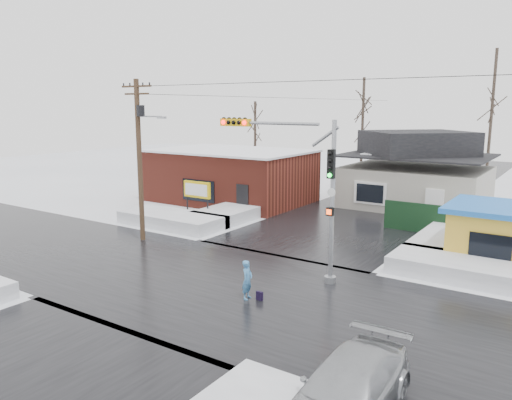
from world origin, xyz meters
The scene contains 20 objects.
ground centered at (0.00, 0.00, 0.00)m, with size 120.00×120.00×0.00m, color white.
road_ns centered at (0.00, 0.00, 0.01)m, with size 10.00×120.00×0.02m, color black.
road_ew centered at (0.00, 0.00, 0.01)m, with size 120.00×10.00×0.02m, color black.
snowbank_nw centered at (-9.00, 7.00, 0.40)m, with size 7.00×3.00×0.80m, color white.
snowbank_ne centered at (9.00, 7.00, 0.40)m, with size 7.00×3.00×0.80m, color white.
snowbank_nside_w centered at (-7.00, 12.00, 0.40)m, with size 3.00×8.00×0.80m, color white.
snowbank_nside_e centered at (7.00, 12.00, 0.40)m, with size 3.00×8.00×0.80m, color white.
traffic_signal centered at (2.43, 2.97, 4.54)m, with size 6.05×0.68×7.00m.
utility_pole centered at (-7.93, 3.50, 5.11)m, with size 3.15×0.44×9.00m.
brick_building centered at (-11.00, 15.99, 2.08)m, with size 12.20×8.20×4.12m.
marquee_sign centered at (-9.00, 9.49, 1.92)m, with size 2.20×0.21×2.55m.
house centered at (2.00, 22.00, 2.62)m, with size 10.40×8.40×5.76m.
kiosk centered at (9.50, 9.99, 1.46)m, with size 4.60×4.60×2.88m.
fence centered at (6.50, 14.00, 0.90)m, with size 8.00×0.12×1.80m, color black.
tree_far_left centered at (-4.00, 26.00, 7.95)m, with size 3.00×3.00×10.00m.
tree_far_mid centered at (6.00, 28.00, 9.54)m, with size 3.00×3.00×12.00m.
tree_far_west centered at (-14.00, 24.00, 6.36)m, with size 3.00×3.00×8.00m.
pedestrian centered at (2.06, -0.50, 0.79)m, with size 0.57×0.38×1.57m, color #4485BF.
car centered at (8.50, -5.49, 0.74)m, with size 2.06×5.07×1.47m, color #A6A9AD.
shopping_bag centered at (2.56, -0.37, 0.17)m, with size 0.28×0.12×0.35m, color black.
Camera 1 is at (12.77, -15.89, 7.54)m, focal length 35.00 mm.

